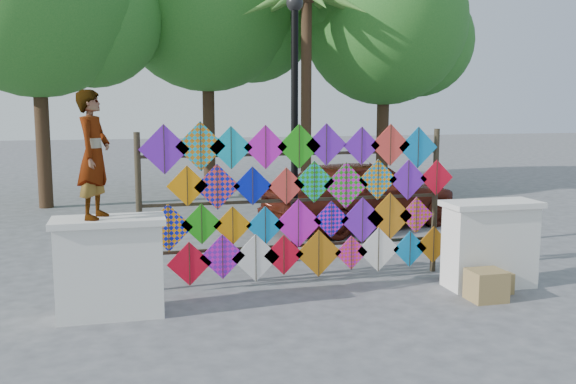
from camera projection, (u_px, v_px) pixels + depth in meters
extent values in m
plane|color=gray|center=(310.00, 296.00, 9.05)|extent=(80.00, 80.00, 0.00)
cube|color=white|center=(110.00, 270.00, 8.12)|extent=(1.30, 0.55, 1.20)
cube|color=white|center=(108.00, 221.00, 8.03)|extent=(1.40, 0.65, 0.08)
cube|color=white|center=(490.00, 247.00, 9.44)|extent=(1.30, 0.55, 1.20)
cube|color=white|center=(492.00, 204.00, 9.35)|extent=(1.40, 0.65, 0.08)
cylinder|color=#2E271A|center=(139.00, 213.00, 9.10)|extent=(0.09, 0.09, 2.30)
cylinder|color=#2E271A|center=(435.00, 201.00, 10.22)|extent=(0.09, 0.09, 2.30)
cube|color=#2E271A|center=(295.00, 246.00, 9.75)|extent=(4.60, 0.04, 0.04)
cube|color=#2E271A|center=(296.00, 200.00, 9.65)|extent=(4.60, 0.04, 0.04)
cube|color=#2E271A|center=(296.00, 154.00, 9.55)|extent=(4.60, 0.04, 0.04)
cube|color=#741CD2|center=(164.00, 149.00, 9.01)|extent=(0.71, 0.01, 0.71)
cube|color=#2E271A|center=(164.00, 149.00, 9.00)|extent=(0.01, 0.01, 0.70)
cube|color=#0CB0CC|center=(201.00, 146.00, 9.13)|extent=(0.72, 0.01, 0.72)
cube|color=#2E271A|center=(201.00, 146.00, 9.12)|extent=(0.01, 0.01, 0.70)
cube|color=#0CB0CC|center=(231.00, 148.00, 9.24)|extent=(0.63, 0.01, 0.63)
cube|color=#2E271A|center=(231.00, 148.00, 9.23)|extent=(0.01, 0.01, 0.62)
cube|color=#E515D2|center=(266.00, 147.00, 9.36)|extent=(0.65, 0.01, 0.65)
cube|color=#2E271A|center=(266.00, 147.00, 9.35)|extent=(0.01, 0.01, 0.64)
cube|color=#1FA714|center=(299.00, 146.00, 9.49)|extent=(0.67, 0.01, 0.67)
cube|color=#2E271A|center=(299.00, 146.00, 9.47)|extent=(0.01, 0.01, 0.66)
cube|color=#741CD2|center=(326.00, 144.00, 9.58)|extent=(0.64, 0.01, 0.64)
cube|color=#2E271A|center=(327.00, 144.00, 9.57)|extent=(0.01, 0.01, 0.63)
cube|color=#741CD2|center=(362.00, 146.00, 9.73)|extent=(0.58, 0.01, 0.58)
cube|color=#2E271A|center=(362.00, 146.00, 9.71)|extent=(0.01, 0.01, 0.57)
cube|color=#F03D34|center=(390.00, 145.00, 9.84)|extent=(0.65, 0.01, 0.65)
cube|color=#2E271A|center=(391.00, 145.00, 9.83)|extent=(0.01, 0.01, 0.64)
cube|color=#0984D0|center=(418.00, 147.00, 9.96)|extent=(0.65, 0.01, 0.65)
cube|color=#2E271A|center=(418.00, 147.00, 9.95)|extent=(0.01, 0.01, 0.64)
cube|color=orange|center=(187.00, 186.00, 9.12)|extent=(0.59, 0.01, 0.59)
cube|color=#2E271A|center=(187.00, 186.00, 9.11)|extent=(0.01, 0.01, 0.58)
cube|color=#0817CB|center=(217.00, 187.00, 9.23)|extent=(0.67, 0.01, 0.67)
cube|color=#2E271A|center=(217.00, 187.00, 9.21)|extent=(0.01, 0.01, 0.66)
cube|color=#0817CB|center=(253.00, 186.00, 9.35)|extent=(0.57, 0.01, 0.57)
cube|color=#2E271A|center=(253.00, 186.00, 9.34)|extent=(0.01, 0.01, 0.56)
cube|color=#F03D34|center=(286.00, 186.00, 9.48)|extent=(0.56, 0.01, 0.56)
cube|color=#2E271A|center=(287.00, 186.00, 9.47)|extent=(0.01, 0.01, 0.55)
cube|color=#0CB0CC|center=(314.00, 182.00, 9.58)|extent=(0.63, 0.01, 0.63)
cube|color=#2E271A|center=(314.00, 182.00, 9.56)|extent=(0.01, 0.01, 0.62)
cube|color=#1FA714|center=(346.00, 185.00, 9.71)|extent=(0.71, 0.01, 0.71)
cube|color=#2E271A|center=(346.00, 186.00, 9.70)|extent=(0.01, 0.01, 0.70)
cube|color=#0984D0|center=(378.00, 180.00, 9.82)|extent=(0.63, 0.01, 0.63)
cube|color=#2E271A|center=(378.00, 180.00, 9.81)|extent=(0.01, 0.01, 0.62)
cube|color=#741CD2|center=(408.00, 180.00, 9.95)|extent=(0.64, 0.01, 0.64)
cube|color=#2E271A|center=(408.00, 180.00, 9.94)|extent=(0.01, 0.01, 0.62)
cube|color=red|center=(436.00, 178.00, 10.06)|extent=(0.56, 0.01, 0.56)
cube|color=#2E271A|center=(437.00, 178.00, 10.05)|extent=(0.01, 0.01, 0.55)
cube|color=orange|center=(168.00, 228.00, 9.09)|extent=(0.70, 0.01, 0.70)
cube|color=#2E271A|center=(168.00, 228.00, 9.08)|extent=(0.01, 0.01, 0.68)
cube|color=#1FA714|center=(202.00, 224.00, 9.20)|extent=(0.60, 0.01, 0.60)
cube|color=#2E271A|center=(202.00, 224.00, 9.19)|extent=(0.01, 0.01, 0.58)
cube|color=orange|center=(233.00, 226.00, 9.32)|extent=(0.57, 0.01, 0.57)
cube|color=#2E271A|center=(233.00, 226.00, 9.31)|extent=(0.01, 0.01, 0.56)
cube|color=#0984D0|center=(265.00, 226.00, 9.44)|extent=(0.58, 0.01, 0.58)
cube|color=#2E271A|center=(265.00, 226.00, 9.43)|extent=(0.01, 0.01, 0.57)
cube|color=#E515D2|center=(298.00, 223.00, 9.56)|extent=(0.73, 0.01, 0.73)
cube|color=#2E271A|center=(298.00, 224.00, 9.55)|extent=(0.01, 0.01, 0.72)
cube|color=#E515D2|center=(331.00, 219.00, 9.68)|extent=(0.56, 0.01, 0.56)
cube|color=#2E271A|center=(331.00, 219.00, 9.67)|extent=(0.01, 0.01, 0.55)
cube|color=#741CD2|center=(362.00, 220.00, 9.81)|extent=(0.71, 0.01, 0.71)
cube|color=#2E271A|center=(363.00, 220.00, 9.80)|extent=(0.01, 0.01, 0.69)
cube|color=#C46F11|center=(390.00, 217.00, 9.91)|extent=(0.75, 0.01, 0.75)
cube|color=#2E271A|center=(390.00, 217.00, 9.90)|extent=(0.01, 0.01, 0.74)
cube|color=#E515D2|center=(416.00, 215.00, 10.02)|extent=(0.57, 0.01, 0.57)
cube|color=#2E271A|center=(417.00, 215.00, 10.01)|extent=(0.01, 0.01, 0.56)
cube|color=red|center=(189.00, 264.00, 9.20)|extent=(0.65, 0.01, 0.65)
cube|color=#2E271A|center=(190.00, 264.00, 9.19)|extent=(0.01, 0.01, 0.64)
cube|color=#E515D2|center=(223.00, 257.00, 9.30)|extent=(0.67, 0.01, 0.67)
cube|color=#2E271A|center=(223.00, 257.00, 9.29)|extent=(0.01, 0.01, 0.66)
cube|color=white|center=(256.00, 258.00, 9.43)|extent=(0.72, 0.01, 0.72)
cube|color=#2E271A|center=(256.00, 258.00, 9.42)|extent=(0.01, 0.01, 0.71)
cube|color=red|center=(284.00, 255.00, 9.53)|extent=(0.61, 0.01, 0.61)
cube|color=#2E271A|center=(284.00, 255.00, 9.52)|extent=(0.01, 0.01, 0.60)
cube|color=#C46F11|center=(319.00, 253.00, 9.66)|extent=(0.72, 0.01, 0.72)
cube|color=#2E271A|center=(319.00, 253.00, 9.65)|extent=(0.01, 0.01, 0.71)
cube|color=#E515D2|center=(351.00, 253.00, 9.79)|extent=(0.53, 0.01, 0.53)
cube|color=#2E271A|center=(352.00, 253.00, 9.78)|extent=(0.01, 0.01, 0.52)
cube|color=white|center=(378.00, 250.00, 9.90)|extent=(0.70, 0.01, 0.70)
cube|color=#2E271A|center=(379.00, 250.00, 9.89)|extent=(0.01, 0.01, 0.68)
cube|color=#0984D0|center=(410.00, 249.00, 10.03)|extent=(0.57, 0.01, 0.57)
cube|color=#2E271A|center=(410.00, 249.00, 10.02)|extent=(0.01, 0.01, 0.56)
cube|color=#C46F11|center=(433.00, 245.00, 10.12)|extent=(0.59, 0.01, 0.59)
cube|color=#2E271A|center=(434.00, 245.00, 10.11)|extent=(0.01, 0.01, 0.58)
cylinder|color=#41281C|center=(43.00, 133.00, 16.33)|extent=(0.36, 0.36, 3.85)
sphere|color=#216821|center=(91.00, 17.00, 16.52)|extent=(3.64, 3.64, 3.64)
cylinder|color=#41281C|center=(209.00, 124.00, 19.32)|extent=(0.36, 0.36, 4.12)
sphere|color=#216821|center=(252.00, 18.00, 19.51)|extent=(3.92, 3.92, 3.92)
cylinder|color=#41281C|center=(382.00, 133.00, 19.14)|extent=(0.36, 0.36, 3.58)
sphere|color=#216821|center=(385.00, 22.00, 18.69)|extent=(4.80, 4.80, 4.80)
sphere|color=#216821|center=(418.00, 41.00, 19.33)|extent=(3.36, 3.36, 3.36)
sphere|color=#216821|center=(356.00, 3.00, 18.19)|extent=(3.12, 3.12, 3.12)
cylinder|color=#41281C|center=(306.00, 100.00, 16.88)|extent=(0.28, 0.28, 5.50)
cone|color=#326923|center=(340.00, 4.00, 16.75)|extent=(1.82, 0.44, 1.16)
cone|color=#326923|center=(323.00, 7.00, 17.30)|extent=(1.60, 1.60, 1.16)
cone|color=#326923|center=(297.00, 8.00, 17.40)|extent=(0.44, 1.82, 1.16)
cone|color=#326923|center=(277.00, 5.00, 16.99)|extent=(1.60, 1.60, 1.16)
cone|color=#326923|center=(273.00, 1.00, 16.31)|extent=(1.82, 0.44, 1.16)
cone|color=#326923|center=(338.00, 0.00, 16.08)|extent=(1.60, 1.60, 1.16)
imported|color=#99999E|center=(94.00, 155.00, 7.88)|extent=(0.55, 0.67, 1.59)
imported|color=#4E180D|center=(362.00, 193.00, 13.87)|extent=(4.78, 3.04, 1.52)
cylinder|color=black|center=(295.00, 139.00, 10.75)|extent=(0.12, 0.12, 4.20)
sphere|color=black|center=(295.00, 3.00, 10.44)|extent=(0.28, 0.28, 0.28)
cube|color=#A0884D|center=(486.00, 285.00, 8.83)|extent=(0.48, 0.43, 0.43)
cube|color=#A0884D|center=(497.00, 282.00, 9.21)|extent=(0.35, 0.33, 0.30)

